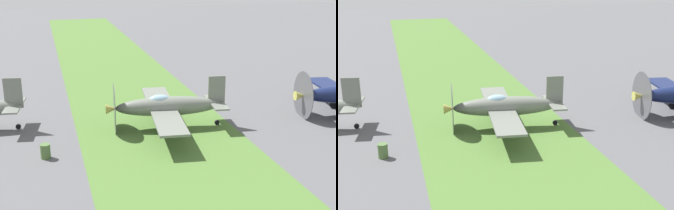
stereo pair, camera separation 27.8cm
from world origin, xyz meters
The scene contains 3 objects.
grass_verge centered at (0.00, -12.02, 0.00)m, with size 120.00×11.00×0.01m, color #476B2D.
airplane_wingman centered at (-3.03, -12.82, 1.60)m, with size 10.81×8.58×3.83m.
fuel_drum centered at (-6.09, -4.36, 0.45)m, with size 0.60×0.60×0.90m, color #476633.
Camera 2 is at (-32.64, -4.92, 11.61)m, focal length 48.84 mm.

